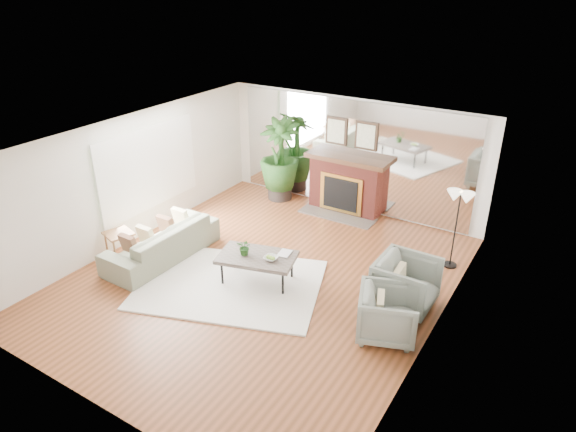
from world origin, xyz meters
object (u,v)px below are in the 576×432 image
Objects in this scene: coffee_table at (257,258)px; floor_lamp at (460,203)px; armchair_back at (406,284)px; side_table at (119,237)px; fireplace at (345,184)px; armchair_front at (388,314)px; sofa at (162,242)px; potted_ficus at (280,157)px.

coffee_table is 3.62m from floor_lamp.
armchair_back reaches higher than side_table.
side_table is at bearing -123.11° from fireplace.
floor_lamp is (0.25, 2.48, 0.87)m from armchair_front.
floor_lamp reaches higher than side_table.
sofa reaches higher than side_table.
floor_lamp is (2.70, -1.12, 0.60)m from fireplace.
fireplace is at bearing 42.28° from armchair_back.
armchair_front is at bearing -55.76° from fireplace.
potted_ficus is at bearing 174.99° from sofa.
side_table is at bearing -165.94° from coffee_table.
potted_ficus reaches higher than armchair_back.
armchair_front is (2.45, -0.19, -0.09)m from coffee_table.
armchair_front is 0.57× the size of floor_lamp.
fireplace reaches higher than sofa.
armchair_back is 1.60× the size of side_table.
floor_lamp is (4.69, 2.53, 0.93)m from sofa.
coffee_table is 2.50m from armchair_back.
sofa is at bearing -96.31° from potted_ficus.
potted_ficus is (0.39, 3.49, 0.69)m from sofa.
potted_ficus is at bearing 167.45° from floor_lamp.
potted_ficus is (1.05, 3.91, 0.59)m from side_table.
sofa is (-1.99, -3.65, -0.33)m from fireplace.
fireplace is at bearing 152.74° from sofa.
fireplace is 3.41m from coffee_table.
armchair_back reaches higher than coffee_table.
sofa is 2.70× the size of armchair_front.
coffee_table is at bearing 14.06° from side_table.
fireplace reaches higher than floor_lamp.
floor_lamp reaches higher than armchair_back.
floor_lamp reaches higher than armchair_front.
armchair_back is at bearing -99.94° from floor_lamp.
coffee_table is 2.51× the size of side_table.
armchair_back is at bearing 102.86° from sofa.
floor_lamp reaches higher than sofa.
floor_lamp is at bearing -26.14° from armchair_front.
armchair_back is (4.40, 0.90, 0.09)m from sofa.
fireplace is 3.67m from armchair_back.
side_table is 6.16m from floor_lamp.
armchair_back is 0.48× the size of potted_ficus.
armchair_front is 5.35m from potted_ficus.
sofa is 1.19× the size of potted_ficus.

